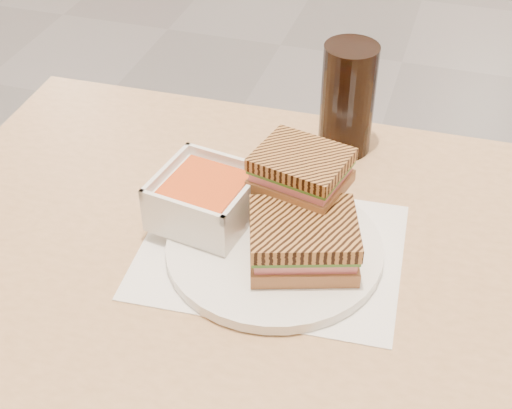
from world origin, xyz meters
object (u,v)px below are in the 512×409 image
(soup_bowl, at_px, (205,200))
(cola_glass, at_px, (348,99))
(plate, at_px, (274,249))
(main_table, at_px, (352,339))
(panini_lower, at_px, (303,240))

(soup_bowl, relative_size, cola_glass, 0.81)
(cola_glass, bearing_deg, soup_bowl, -119.75)
(plate, bearing_deg, cola_glass, 82.48)
(main_table, height_order, cola_glass, cola_glass)
(main_table, distance_m, plate, 0.17)
(plate, bearing_deg, soup_bowl, 165.67)
(panini_lower, bearing_deg, main_table, 3.89)
(panini_lower, xyz_separation_m, cola_glass, (-0.00, 0.27, 0.04))
(panini_lower, bearing_deg, plate, 160.87)
(main_table, distance_m, soup_bowl, 0.27)
(panini_lower, bearing_deg, soup_bowl, 164.29)
(panini_lower, distance_m, cola_glass, 0.28)
(plate, distance_m, soup_bowl, 0.11)
(soup_bowl, height_order, panini_lower, soup_bowl)
(main_table, bearing_deg, soup_bowl, 170.78)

